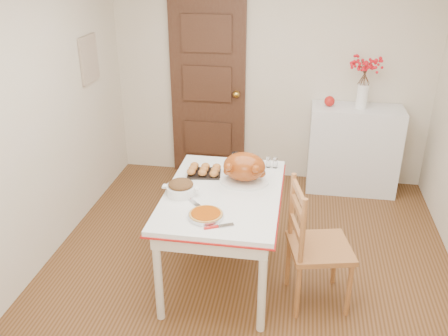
% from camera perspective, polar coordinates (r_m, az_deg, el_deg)
% --- Properties ---
extents(floor, '(3.50, 4.00, 0.00)m').
position_cam_1_polar(floor, '(4.14, 2.64, -12.73)').
color(floor, '#4B2C11').
rests_on(floor, ground).
extents(wall_back, '(3.50, 0.00, 2.50)m').
position_cam_1_polar(wall_back, '(5.42, 5.55, 11.28)').
color(wall_back, beige).
rests_on(wall_back, ground).
extents(wall_left, '(0.00, 4.00, 2.50)m').
position_cam_1_polar(wall_left, '(4.08, -22.27, 4.79)').
color(wall_left, beige).
rests_on(wall_left, ground).
extents(door_back, '(0.85, 0.06, 2.06)m').
position_cam_1_polar(door_back, '(5.53, -1.90, 9.33)').
color(door_back, '#3B1E14').
rests_on(door_back, ground).
extents(photo_board, '(0.03, 0.35, 0.45)m').
position_cam_1_polar(photo_board, '(5.02, -15.66, 12.31)').
color(photo_board, beige).
rests_on(photo_board, ground).
extents(sideboard, '(0.96, 0.43, 0.96)m').
position_cam_1_polar(sideboard, '(5.47, 15.01, 2.13)').
color(sideboard, white).
rests_on(sideboard, floor).
extents(kitchen_table, '(0.90, 1.32, 0.79)m').
position_cam_1_polar(kitchen_table, '(3.93, -0.12, -7.91)').
color(kitchen_table, white).
rests_on(kitchen_table, floor).
extents(chair_oak, '(0.53, 0.53, 1.00)m').
position_cam_1_polar(chair_oak, '(3.70, 11.30, -8.90)').
color(chair_oak, '#A35C2B').
rests_on(chair_oak, floor).
extents(berry_vase, '(0.27, 0.27, 0.51)m').
position_cam_1_polar(berry_vase, '(5.24, 16.17, 9.53)').
color(berry_vase, white).
rests_on(berry_vase, sideboard).
extents(apple, '(0.11, 0.11, 0.11)m').
position_cam_1_polar(apple, '(5.26, 12.35, 7.72)').
color(apple, '#B31713').
rests_on(apple, sideboard).
extents(turkey_platter, '(0.48, 0.43, 0.25)m').
position_cam_1_polar(turkey_platter, '(3.82, 2.41, -0.02)').
color(turkey_platter, '#9A4213').
rests_on(turkey_platter, kitchen_table).
extents(pumpkin_pie, '(0.25, 0.25, 0.05)m').
position_cam_1_polar(pumpkin_pie, '(3.39, -2.16, -5.50)').
color(pumpkin_pie, '#9B3C04').
rests_on(pumpkin_pie, kitchen_table).
extents(stuffing_dish, '(0.30, 0.24, 0.11)m').
position_cam_1_polar(stuffing_dish, '(3.69, -5.11, -2.34)').
color(stuffing_dish, brown).
rests_on(stuffing_dish, kitchen_table).
extents(rolls_tray, '(0.30, 0.25, 0.07)m').
position_cam_1_polar(rolls_tray, '(4.00, -2.37, -0.27)').
color(rolls_tray, '#AB6428').
rests_on(rolls_tray, kitchen_table).
extents(pie_server, '(0.22, 0.15, 0.01)m').
position_cam_1_polar(pie_server, '(3.29, -0.60, -6.88)').
color(pie_server, silver).
rests_on(pie_server, kitchen_table).
extents(carving_knife, '(0.20, 0.21, 0.01)m').
position_cam_1_polar(carving_knife, '(3.60, -3.80, -3.87)').
color(carving_knife, silver).
rests_on(carving_knife, kitchen_table).
extents(drinking_glass, '(0.07, 0.07, 0.10)m').
position_cam_1_polar(drinking_glass, '(4.18, 1.34, 1.16)').
color(drinking_glass, white).
rests_on(drinking_glass, kitchen_table).
extents(shaker_pair, '(0.11, 0.07, 0.10)m').
position_cam_1_polar(shaker_pair, '(4.13, 5.67, 0.70)').
color(shaker_pair, white).
rests_on(shaker_pair, kitchen_table).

